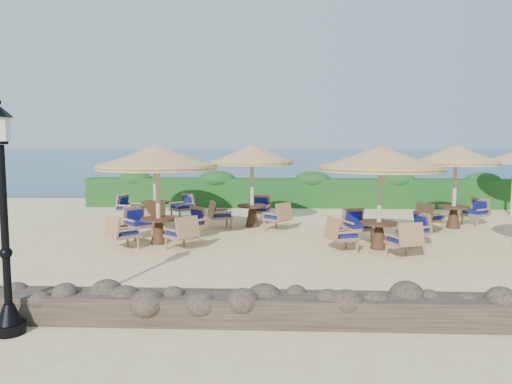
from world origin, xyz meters
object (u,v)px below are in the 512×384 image
at_px(lamp_post, 5,229).
at_px(cafe_set_3, 155,168).
at_px(cafe_set_1, 380,175).
at_px(cafe_set_4, 252,169).
at_px(cafe_set_5, 456,166).
at_px(cafe_set_0, 158,173).

bearing_deg(lamp_post, cafe_set_3, 91.88).
distance_m(cafe_set_1, cafe_set_4, 4.70).
distance_m(lamp_post, cafe_set_1, 8.85).
relative_size(cafe_set_3, cafe_set_5, 1.01).
bearing_deg(cafe_set_3, cafe_set_1, -30.14).
relative_size(lamp_post, cafe_set_3, 1.20).
bearing_deg(cafe_set_5, cafe_set_1, -133.02).
relative_size(lamp_post, cafe_set_0, 1.00).
bearing_deg(cafe_set_4, cafe_set_3, 167.17).
xyz_separation_m(cafe_set_4, cafe_set_5, (6.46, 0.03, 0.10)).
height_order(lamp_post, cafe_set_1, lamp_post).
bearing_deg(cafe_set_0, cafe_set_1, -3.89).
distance_m(cafe_set_0, cafe_set_3, 3.70).
bearing_deg(cafe_set_0, cafe_set_5, 17.68).
bearing_deg(cafe_set_1, lamp_post, -137.33).
xyz_separation_m(cafe_set_0, cafe_set_1, (5.85, -0.40, -0.02)).
relative_size(cafe_set_1, cafe_set_3, 1.16).
height_order(cafe_set_3, cafe_set_5, same).
height_order(lamp_post, cafe_set_0, lamp_post).
bearing_deg(cafe_set_5, cafe_set_0, -162.32).
relative_size(cafe_set_1, cafe_set_5, 1.17).
distance_m(cafe_set_0, cafe_set_4, 3.69).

